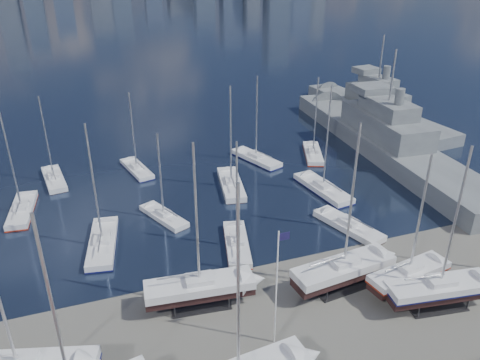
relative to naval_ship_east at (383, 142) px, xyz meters
name	(u,v)px	position (x,y,z in m)	size (l,w,h in m)	color
ground	(281,336)	(-33.43, -33.32, -1.67)	(1400.00, 1400.00, 0.00)	#605E59
water	(87,6)	(-33.43, 276.68, -1.82)	(1400.00, 600.00, 0.40)	#1A253D
sailboat_cradle_2	(200,287)	(-38.98, -27.22, 0.43)	(10.34, 3.81, 16.47)	#2D2D33
sailboat_cradle_4	(343,269)	(-24.99, -29.26, 0.47)	(10.86, 4.12, 17.21)	#2D2D33
sailboat_cradle_5	(439,289)	(-18.14, -34.73, 0.41)	(10.35, 4.18, 16.23)	#2D2D33
sailboat_cradle_6	(409,274)	(-19.28, -31.85, 0.32)	(9.20, 3.86, 14.53)	#2D2D33
sailboat_moored_1	(22,211)	(-55.95, -2.68, -1.37)	(3.49, 9.58, 14.02)	black
sailboat_moored_2	(54,180)	(-52.14, 5.78, -1.35)	(3.73, 9.13, 13.38)	black
sailboat_moored_3	(103,244)	(-46.84, -13.98, -1.37)	(4.49, 10.60, 15.35)	black
sailboat_moored_4	(164,217)	(-39.13, -10.15, -1.35)	(5.16, 8.07, 11.85)	black
sailboat_moored_5	(137,170)	(-40.25, 5.35, -1.36)	(4.24, 8.91, 12.85)	black
sailboat_moored_6	(237,245)	(-32.55, -19.17, -1.37)	(4.56, 9.32, 13.42)	black
sailboat_moored_7	(231,185)	(-28.37, -4.56, -1.35)	(4.61, 10.51, 15.35)	black
sailboat_moored_8	(256,159)	(-21.59, 3.14, -1.37)	(5.93, 9.95, 14.38)	black
sailboat_moored_9	(348,227)	(-18.59, -19.90, -1.35)	(5.31, 9.67, 14.07)	black
sailboat_moored_10	(323,190)	(-16.72, -10.11, -1.37)	(4.39, 10.81, 15.70)	black
sailboat_moored_11	(313,154)	(-12.02, 1.92, -1.37)	(5.70, 9.43, 13.64)	black
naval_ship_east	(383,142)	(0.00, 0.00, 0.00)	(11.53, 52.90, 18.72)	slate
naval_ship_west	(375,109)	(9.50, 16.55, -0.01)	(10.20, 40.10, 17.57)	slate
flagpole	(277,282)	(-34.16, -33.79, 4.66)	(0.98, 0.12, 11.09)	white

